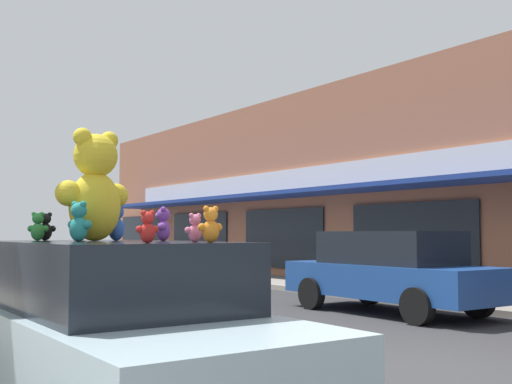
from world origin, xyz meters
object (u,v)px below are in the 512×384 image
plush_art_car (108,329)px  teddy_bear_pink (195,228)px  teddy_bear_giant (95,187)px  teddy_bear_red (148,227)px  teddy_bear_green (38,227)px  teddy_bear_blue (116,223)px  teddy_bear_orange (211,225)px  teddy_bear_purple (163,224)px  teddy_bear_black (45,227)px  parked_car_far_center (390,270)px  teddy_bear_teal (79,222)px  teddy_bear_brown (81,224)px

plush_art_car → teddy_bear_pink: teddy_bear_pink is taller
teddy_bear_pink → teddy_bear_giant: bearing=-73.9°
teddy_bear_red → teddy_bear_green: teddy_bear_green is taller
plush_art_car → teddy_bear_blue: teddy_bear_blue is taller
teddy_bear_green → plush_art_car: bearing=139.7°
teddy_bear_pink → teddy_bear_orange: teddy_bear_orange is taller
teddy_bear_purple → teddy_bear_green: bearing=-113.9°
teddy_bear_giant → teddy_bear_purple: (0.49, -0.36, -0.33)m
teddy_bear_black → parked_car_far_center: bearing=-140.4°
teddy_bear_giant → teddy_bear_blue: size_ratio=2.89×
teddy_bear_purple → teddy_bear_pink: bearing=15.8°
teddy_bear_black → teddy_bear_teal: bearing=108.0°
plush_art_car → teddy_bear_purple: (0.48, -0.02, 0.86)m
teddy_bear_teal → teddy_bear_red: teddy_bear_teal is taller
teddy_bear_green → teddy_bear_pink: 1.93m
plush_art_car → teddy_bear_orange: teddy_bear_orange is taller
teddy_bear_teal → parked_car_far_center: 8.61m
teddy_bear_blue → teddy_bear_brown: 0.40m
teddy_bear_black → teddy_bear_pink: bearing=124.7°
teddy_bear_brown → parked_car_far_center: bearing=163.0°
teddy_bear_purple → teddy_bear_orange: bearing=18.5°
teddy_bear_green → parked_car_far_center: teddy_bear_green is taller
teddy_bear_red → parked_car_far_center: (7.54, 4.93, -0.78)m
teddy_bear_green → teddy_bear_brown: bearing=-167.3°
plush_art_car → teddy_bear_green: (-0.31, 0.95, 0.85)m
teddy_bear_red → teddy_bear_purple: (0.61, 0.98, 0.03)m
teddy_bear_brown → teddy_bear_purple: bearing=77.5°
plush_art_car → teddy_bear_red: 1.31m
teddy_bear_teal → teddy_bear_orange: 1.29m
teddy_bear_teal → teddy_bear_blue: bearing=-74.4°
teddy_bear_black → parked_car_far_center: 8.21m
teddy_bear_purple → teddy_bear_brown: 0.95m
teddy_bear_blue → teddy_bear_black: bearing=-80.2°
teddy_bear_purple → teddy_bear_pink: (-0.16, -0.85, -0.04)m
teddy_bear_blue → teddy_bear_pink: bearing=60.6°
teddy_bear_purple → teddy_bear_orange: size_ratio=1.12×
teddy_bear_pink → teddy_bear_black: (-0.54, 1.91, 0.02)m
plush_art_car → teddy_bear_blue: size_ratio=13.47×
teddy_bear_orange → parked_car_far_center: 8.72m
teddy_bear_green → teddy_bear_black: teddy_bear_black is taller
teddy_bear_giant → teddy_bear_blue: bearing=-163.4°
teddy_bear_teal → teddy_bear_red: bearing=161.1°
teddy_bear_red → teddy_bear_pink: size_ratio=1.04×
teddy_bear_teal → teddy_bear_pink: 1.10m
teddy_bear_pink → teddy_bear_orange: (0.01, -0.21, 0.02)m
plush_art_car → teddy_bear_purple: teddy_bear_purple is taller
teddy_bear_purple → teddy_bear_green: size_ratio=1.13×
teddy_bear_giant → teddy_bear_red: 1.39m
teddy_bear_teal → teddy_bear_purple: teddy_bear_teal is taller
teddy_bear_purple → teddy_bear_red: bearing=-5.1°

